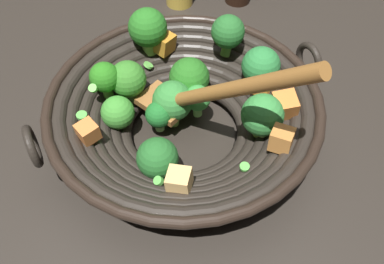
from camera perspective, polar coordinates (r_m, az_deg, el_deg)
name	(u,v)px	position (r m, az deg, el deg)	size (l,w,h in m)	color
ground_plane	(185,137)	(0.58, -1.08, -0.69)	(4.00, 4.00, 0.00)	#28231E
wok	(184,109)	(0.54, -1.12, 3.41)	(0.40, 0.37, 0.23)	black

